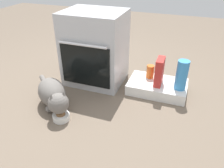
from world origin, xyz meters
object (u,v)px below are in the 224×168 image
Objects in this scene: oven at (95,48)px; sauce_jar at (150,72)px; food_bowl at (61,116)px; water_bottle at (182,75)px; cereal_box at (159,72)px; pantry_cabinet at (157,87)px; cat at (53,94)px.

sauce_jar is at bearing 6.17° from oven.
food_bowl is 1.07× the size of sauce_jar.
water_bottle is 1.07× the size of cereal_box.
pantry_cabinet is 0.31m from water_bottle.
oven is 5.19× the size of food_bowl.
cat is 4.57× the size of sauce_jar.
food_bowl is 0.23× the size of cat.
cat is at bearing -153.34° from water_bottle.
pantry_cabinet is (0.70, -0.01, -0.33)m from oven.
water_bottle is (0.93, 0.70, 0.23)m from food_bowl.
water_bottle is 0.22m from cereal_box.
cereal_box is (0.71, -0.04, -0.14)m from oven.
cat is 1.23m from water_bottle.
sauce_jar is at bearing 53.45° from food_bowl.
cereal_box is at bearing -45.33° from sauce_jar.
pantry_cabinet is 1.06m from cat.
pantry_cabinet is 0.20m from cereal_box.
water_bottle reaches higher than pantry_cabinet.
sauce_jar is (-0.10, 0.08, 0.13)m from pantry_cabinet.
oven is at bearing -173.83° from sauce_jar.
pantry_cabinet is 0.18m from sauce_jar.
food_bowl is at bearing -143.23° from water_bottle.
food_bowl is 1.19m from water_bottle.
food_bowl is at bearing -90.54° from oven.
oven is 0.73m from cereal_box.
oven reaches higher than cat.
sauce_jar reaches higher than pantry_cabinet.
sauce_jar is 0.47× the size of water_bottle.
sauce_jar reaches higher than food_bowl.
cat is at bearing -138.82° from sauce_jar.
food_bowl is 0.54× the size of cereal_box.
food_bowl is 1.04m from sauce_jar.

